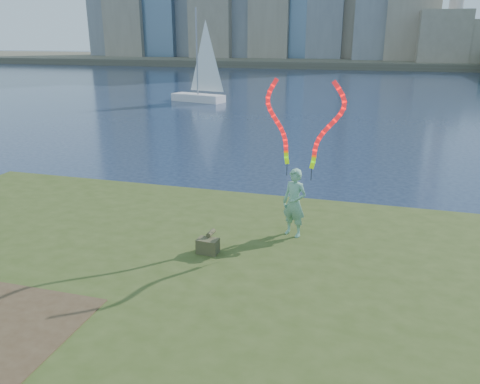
% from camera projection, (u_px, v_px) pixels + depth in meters
% --- Properties ---
extents(ground, '(320.00, 320.00, 0.00)m').
position_uv_depth(ground, '(176.00, 296.00, 10.28)').
color(ground, '#192640').
rests_on(ground, ground).
extents(grassy_knoll, '(20.00, 18.00, 0.80)m').
position_uv_depth(grassy_knoll, '(122.00, 347.00, 8.08)').
color(grassy_knoll, '#39491A').
rests_on(grassy_knoll, ground).
extents(far_shore, '(320.00, 40.00, 1.20)m').
position_uv_depth(far_shore, '(360.00, 61.00, 96.72)').
color(far_shore, '#504A3A').
rests_on(far_shore, ground).
extents(woman_with_ribbons, '(1.93, 0.80, 4.05)m').
position_uv_depth(woman_with_ribbons, '(296.00, 180.00, 11.06)').
color(woman_with_ribbons, '#167041').
rests_on(woman_with_ribbons, grassy_knoll).
extents(canvas_bag, '(0.49, 0.55, 0.45)m').
position_uv_depth(canvas_bag, '(208.00, 245.00, 10.50)').
color(canvas_bag, '#494B2A').
rests_on(canvas_bag, grassy_knoll).
extents(sailboat, '(5.15, 2.81, 7.78)m').
position_uv_depth(sailboat, '(200.00, 86.00, 40.47)').
color(sailboat, silver).
rests_on(sailboat, ground).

